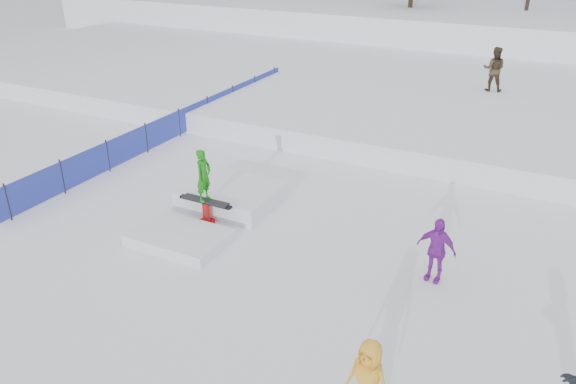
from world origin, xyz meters
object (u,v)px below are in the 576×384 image
at_px(safety_fence, 179,123).
at_px(walker_olive, 494,69).
at_px(jib_rail_feature, 218,204).
at_px(spectator_yellow, 368,380).
at_px(spectator_purple, 436,250).

height_order(safety_fence, walker_olive, walker_olive).
bearing_deg(jib_rail_feature, spectator_yellow, -38.55).
relative_size(walker_olive, spectator_purple, 1.21).
bearing_deg(walker_olive, spectator_purple, 88.46).
bearing_deg(walker_olive, safety_fence, 36.83).
bearing_deg(walker_olive, jib_rail_feature, 64.10).
xyz_separation_m(walker_olive, spectator_yellow, (1.11, -18.75, -0.99)).
xyz_separation_m(safety_fence, spectator_purple, (11.00, -5.15, 0.23)).
xyz_separation_m(spectator_yellow, jib_rail_feature, (-6.14, 4.89, -0.45)).
bearing_deg(spectator_yellow, jib_rail_feature, 155.66).
relative_size(spectator_yellow, jib_rail_feature, 0.34).
height_order(safety_fence, jib_rail_feature, jib_rail_feature).
height_order(walker_olive, spectator_yellow, walker_olive).
height_order(spectator_yellow, jib_rail_feature, jib_rail_feature).
xyz_separation_m(safety_fence, jib_rail_feature, (4.86, -4.70, -0.25)).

